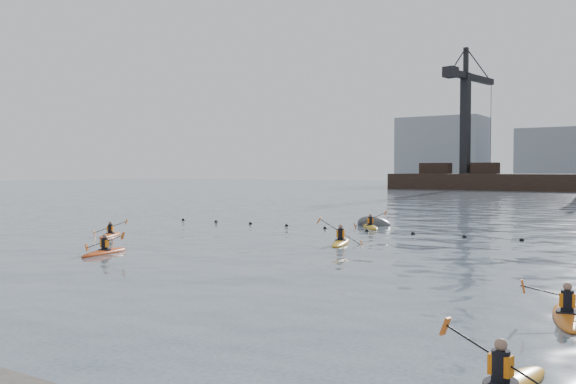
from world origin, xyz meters
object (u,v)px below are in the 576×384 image
object	(u,v)px
kayaker_4	(567,315)
kayaker_0	(105,251)
mooring_buoy	(375,225)
kayaker_3	(341,242)
kayaker_5	(370,226)
kayaker_2	(110,235)

from	to	relation	value
kayaker_4	kayaker_0	bearing A→B (deg)	-18.22
kayaker_0	kayaker_4	world-z (taller)	kayaker_0
mooring_buoy	kayaker_3	bearing A→B (deg)	-74.54
kayaker_0	kayaker_4	size ratio (longest dim) A/B	0.94
kayaker_4	kayaker_5	xyz separation A→B (m)	(-14.49, 19.58, -0.00)
kayaker_2	kayaker_3	world-z (taller)	kayaker_3
kayaker_2	kayaker_4	bearing A→B (deg)	-44.83
kayaker_4	kayaker_5	world-z (taller)	kayaker_5
kayaker_0	kayaker_2	size ratio (longest dim) A/B	1.08
kayaker_2	kayaker_3	size ratio (longest dim) A/B	0.82
kayaker_2	mooring_buoy	distance (m)	17.28
kayaker_3	kayaker_5	size ratio (longest dim) A/B	1.22
kayaker_4	kayaker_5	bearing A→B (deg)	-65.96
kayaker_3	kayaker_0	bearing A→B (deg)	-147.74
kayaker_2	kayaker_3	xyz separation A→B (m)	(12.65, 3.82, 0.02)
kayaker_5	kayaker_0	bearing A→B (deg)	-143.31
kayaker_4	mooring_buoy	distance (m)	25.98
kayaker_4	kayaker_5	distance (m)	24.35
kayaker_2	kayaker_4	distance (m)	25.67
kayaker_5	mooring_buoy	bearing A→B (deg)	66.73
kayaker_2	mooring_buoy	bearing A→B (deg)	26.59
kayaker_3	mooring_buoy	world-z (taller)	kayaker_3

